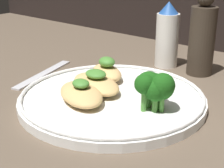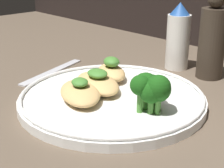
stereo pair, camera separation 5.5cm
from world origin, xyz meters
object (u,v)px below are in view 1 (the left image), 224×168
broccoli_bunch (155,87)px  pepper_grinder (202,37)px  sauce_bottle (167,36)px  plate (112,98)px

broccoli_bunch → pepper_grinder: size_ratio=0.36×
sauce_bottle → pepper_grinder: 7.99cm
plate → sauce_bottle: size_ratio=2.19×
broccoli_bunch → plate: bearing=-179.5°
sauce_bottle → pepper_grinder: (7.94, 0.00, 0.93)cm
plate → pepper_grinder: (4.05, 22.75, 6.59)cm
broccoli_bunch → sauce_bottle: size_ratio=0.44×
plate → pepper_grinder: 24.03cm
broccoli_bunch → sauce_bottle: sauce_bottle is taller
plate → sauce_bottle: sauce_bottle is taller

